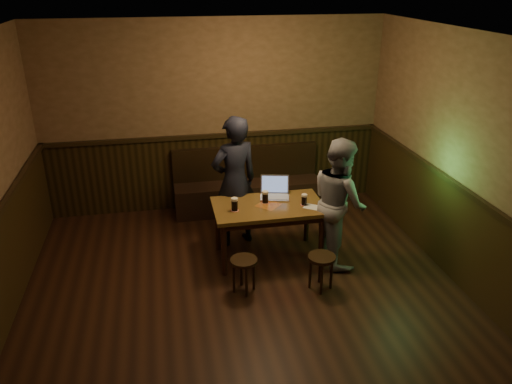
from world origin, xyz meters
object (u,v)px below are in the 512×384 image
object	(u,v)px
pint_mid	(265,197)
person_grey	(339,201)
pub_table	(268,212)
laptop	(275,191)
stool_left	(244,266)
pint_right	(304,200)
person_suit	(235,182)
pint_left	(235,204)
bench	(247,190)
stool_right	(321,263)

from	to	relation	value
pint_mid	person_grey	world-z (taller)	person_grey
pub_table	person_grey	world-z (taller)	person_grey
laptop	stool_left	bearing A→B (deg)	-107.95
pub_table	stool_left	distance (m)	0.86
person_grey	pint_mid	bearing A→B (deg)	66.67
pint_right	person_suit	bearing A→B (deg)	144.63
laptop	pint_left	bearing A→B (deg)	-137.27
stool_left	person_suit	distance (m)	1.28
stool_left	pint_mid	size ratio (longest dim) A/B	2.61
bench	stool_right	world-z (taller)	bench
pint_right	laptop	world-z (taller)	laptop
bench	pub_table	world-z (taller)	bench
person_suit	pint_left	bearing A→B (deg)	63.62
pub_table	laptop	bearing A→B (deg)	61.25
pint_mid	person_grey	xyz separation A→B (m)	(0.85, -0.29, -0.01)
pint_right	laptop	xyz separation A→B (m)	(-0.29, 0.33, -0.01)
person_grey	stool_right	bearing A→B (deg)	141.76
pint_left	laptop	bearing A→B (deg)	29.50
bench	person_grey	world-z (taller)	person_grey
pint_left	person_suit	bearing A→B (deg)	80.93
person_suit	stool_right	bearing A→B (deg)	104.19
stool_right	person_suit	distance (m)	1.59
pub_table	person_suit	size ratio (longest dim) A/B	0.78
stool_left	person_suit	bearing A→B (deg)	85.72
bench	pint_mid	size ratio (longest dim) A/B	13.85
stool_right	pint_mid	bearing A→B (deg)	117.85
pint_mid	stool_right	bearing A→B (deg)	-62.15
stool_left	person_suit	world-z (taller)	person_suit
pint_right	pint_mid	bearing A→B (deg)	161.70
laptop	person_grey	size ratio (longest dim) A/B	0.26
stool_left	laptop	xyz separation A→B (m)	(0.57, 0.94, 0.46)
stool_right	pint_right	bearing A→B (deg)	90.68
pint_left	pint_right	xyz separation A→B (m)	(0.86, -0.01, -0.01)
pub_table	person_suit	distance (m)	0.63
laptop	bench	bearing A→B (deg)	109.70
bench	pint_right	bearing A→B (deg)	-74.35
stool_left	person_grey	xyz separation A→B (m)	(1.26, 0.47, 0.47)
bench	person_suit	size ratio (longest dim) A/B	1.26
pint_right	pint_left	bearing A→B (deg)	179.44
pint_left	pint_right	world-z (taller)	pint_left
bench	pint_mid	world-z (taller)	bench
pint_left	person_grey	size ratio (longest dim) A/B	0.10
laptop	person_suit	xyz separation A→B (m)	(-0.48, 0.22, 0.08)
stool_left	bench	bearing A→B (deg)	78.68
pint_mid	pub_table	bearing A→B (deg)	-71.39
bench	stool_left	xyz separation A→B (m)	(-0.43, -2.15, 0.02)
pub_table	stool_left	bearing A→B (deg)	-122.06
stool_left	person_suit	xyz separation A→B (m)	(0.09, 1.16, 0.54)
pint_mid	laptop	size ratio (longest dim) A/B	0.38
pub_table	pint_mid	bearing A→B (deg)	108.59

